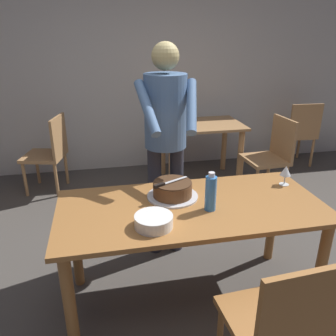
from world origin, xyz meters
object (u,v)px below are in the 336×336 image
at_px(person_cutting_cake, 166,131).
at_px(background_chair_2, 50,151).
at_px(plate_stack, 154,221).
at_px(chair_near_side, 281,324).
at_px(background_table, 200,136).
at_px(background_chair_0, 299,132).
at_px(main_dining_table, 191,220).
at_px(cake_on_platter, 173,190).
at_px(wine_glass_near, 286,171).
at_px(water_bottle, 211,193).
at_px(cake_knife, 164,184).
at_px(background_chair_3, 271,154).

height_order(person_cutting_cake, background_chair_2, person_cutting_cake).
relative_size(plate_stack, background_chair_2, 0.24).
xyz_separation_m(plate_stack, person_cutting_cake, (0.23, 0.81, 0.29)).
distance_m(chair_near_side, background_table, 2.82).
bearing_deg(background_chair_0, person_cutting_cake, -143.52).
distance_m(chair_near_side, background_chair_2, 3.15).
bearing_deg(background_table, main_dining_table, -108.41).
relative_size(cake_on_platter, person_cutting_cake, 0.20).
height_order(wine_glass_near, background_chair_0, background_chair_0).
bearing_deg(plate_stack, background_chair_2, 110.54).
bearing_deg(water_bottle, cake_on_platter, 131.70).
bearing_deg(wine_glass_near, main_dining_table, -167.23).
relative_size(wine_glass_near, background_chair_2, 0.16).
height_order(main_dining_table, wine_glass_near, wine_glass_near).
bearing_deg(wine_glass_near, person_cutting_cake, 151.03).
distance_m(main_dining_table, background_chair_0, 3.13).
bearing_deg(water_bottle, cake_knife, 144.43).
xyz_separation_m(chair_near_side, background_table, (0.44, 2.79, 0.09)).
bearing_deg(water_bottle, main_dining_table, 140.52).
height_order(cake_on_platter, background_chair_3, background_chair_3).
height_order(cake_knife, chair_near_side, chair_near_side).
xyz_separation_m(water_bottle, chair_near_side, (0.14, -0.69, -0.37)).
distance_m(background_table, background_chair_2, 1.81).
bearing_deg(plate_stack, main_dining_table, 36.21).
bearing_deg(cake_on_platter, cake_knife, -153.53).
bearing_deg(main_dining_table, plate_stack, -143.79).
xyz_separation_m(background_table, background_chair_3, (0.67, -0.56, -0.09)).
bearing_deg(background_table, background_chair_2, 178.23).
bearing_deg(plate_stack, cake_on_platter, 61.72).
bearing_deg(background_chair_3, wine_glass_near, -115.11).
distance_m(water_bottle, chair_near_side, 0.80).
distance_m(cake_on_platter, cake_knife, 0.10).
height_order(wine_glass_near, background_chair_2, background_chair_2).
xyz_separation_m(main_dining_table, plate_stack, (-0.28, -0.21, 0.15)).
xyz_separation_m(wine_glass_near, person_cutting_cake, (-0.79, 0.44, 0.22)).
relative_size(cake_knife, water_bottle, 1.01).
relative_size(chair_near_side, background_chair_3, 1.00).
xyz_separation_m(chair_near_side, background_chair_3, (1.11, 2.23, 0.00)).
bearing_deg(wine_glass_near, background_table, 92.05).
bearing_deg(water_bottle, background_chair_3, 50.95).
bearing_deg(cake_on_platter, wine_glass_near, 2.11).
bearing_deg(main_dining_table, wine_glass_near, 12.77).
bearing_deg(chair_near_side, background_chair_3, 63.55).
bearing_deg(background_chair_0, plate_stack, -135.02).
bearing_deg(cake_on_platter, water_bottle, -48.30).
bearing_deg(cake_knife, background_chair_2, 116.30).
xyz_separation_m(background_table, background_chair_2, (-1.80, 0.06, -0.09)).
height_order(plate_stack, background_chair_2, background_chair_2).
xyz_separation_m(background_chair_2, background_chair_3, (2.48, -0.61, 0.00)).
xyz_separation_m(cake_knife, person_cutting_cake, (0.11, 0.50, 0.21)).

